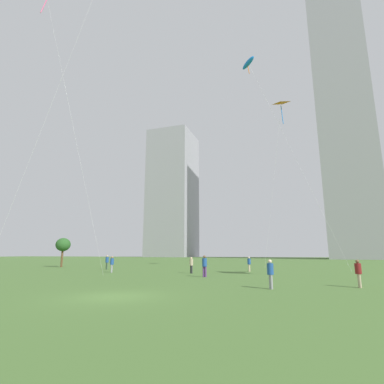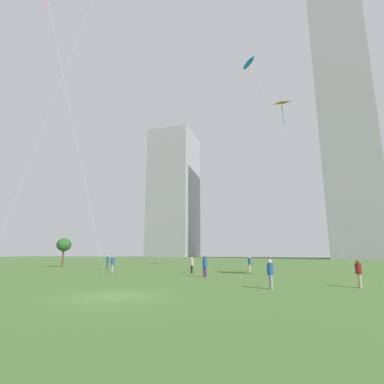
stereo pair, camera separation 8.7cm
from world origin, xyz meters
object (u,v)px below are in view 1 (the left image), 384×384
person_standing_2 (107,261)px  kite_flying_0 (281,104)px  kite_flying_4 (248,63)px  person_standing_0 (191,264)px  person_standing_4 (249,263)px  person_standing_3 (270,272)px  distant_highrise_1 (173,194)px  person_standing_1 (205,264)px  person_standing_6 (112,263)px  distant_highrise_0 (343,125)px  park_tree_0 (63,245)px  person_standing_5 (358,271)px

person_standing_2 → kite_flying_0: bearing=-130.1°
kite_flying_4 → person_standing_0: bearing=-121.1°
person_standing_0 → person_standing_4: size_ratio=0.99×
person_standing_3 → distant_highrise_1: bearing=-179.4°
person_standing_0 → person_standing_1: (2.34, -4.23, 0.12)m
person_standing_4 → person_standing_6: size_ratio=0.96×
person_standing_3 → kite_flying_4: (-1.73, 22.27, 29.61)m
person_standing_3 → kite_flying_0: kite_flying_0 is taller
person_standing_3 → distant_highrise_0: (29.65, 97.73, 49.12)m
person_standing_0 → person_standing_3: 14.30m
person_standing_3 → park_tree_0: bearing=-143.7°
person_standing_0 → distant_highrise_0: bearing=104.7°
person_standing_0 → distant_highrise_1: (-42.03, 119.64, 32.93)m
person_standing_1 → person_standing_2: size_ratio=1.04×
kite_flying_4 → park_tree_0: kite_flying_4 is taller
person_standing_0 → kite_flying_0: bearing=83.8°
person_standing_4 → park_tree_0: (-27.93, 3.74, 2.30)m
person_standing_4 → distant_highrise_0: distant_highrise_0 is taller
kite_flying_4 → person_standing_4: bearing=-96.0°
kite_flying_4 → person_standing_5: bearing=-70.9°
person_standing_0 → kite_flying_0: (10.72, 10.89, 22.43)m
person_standing_2 → distant_highrise_0: distant_highrise_0 is taller
distant_highrise_0 → distant_highrise_1: size_ratio=1.48×
distant_highrise_0 → park_tree_0: bearing=-116.9°
person_standing_0 → distant_highrise_1: bearing=147.8°
park_tree_0 → person_standing_6: bearing=-33.9°
person_standing_5 → person_standing_1: bearing=64.0°
person_standing_0 → person_standing_6: 8.76m
kite_flying_0 → person_standing_0: bearing=-134.6°
person_standing_4 → person_standing_5: bearing=41.4°
person_standing_1 → person_standing_6: person_standing_1 is taller
person_standing_1 → distant_highrise_1: distant_highrise_1 is taller
person_standing_1 → person_standing_2: bearing=-20.3°
person_standing_0 → person_standing_1: bearing=-22.7°
person_standing_0 → person_standing_3: size_ratio=0.97×
kite_flying_4 → distant_highrise_0: (31.38, 75.46, 19.52)m
person_standing_2 → kite_flying_0: kite_flying_0 is taller
kite_flying_4 → person_standing_6: bearing=-142.9°
person_standing_3 → kite_flying_4: size_ratio=0.05×
distant_highrise_1 → person_standing_1: bearing=-66.7°
person_standing_4 → park_tree_0: park_tree_0 is taller
person_standing_1 → person_standing_5: size_ratio=1.11×
person_standing_6 → kite_flying_4: kite_flying_4 is taller
person_standing_2 → park_tree_0: bearing=13.0°
person_standing_1 → person_standing_3: person_standing_1 is taller
person_standing_4 → person_standing_6: person_standing_6 is taller
person_standing_1 → distant_highrise_0: bearing=-101.5°
person_standing_3 → person_standing_5: 5.66m
person_standing_1 → person_standing_2: (-14.78, 8.60, -0.05)m
person_standing_5 → distant_highrise_1: size_ratio=0.02×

